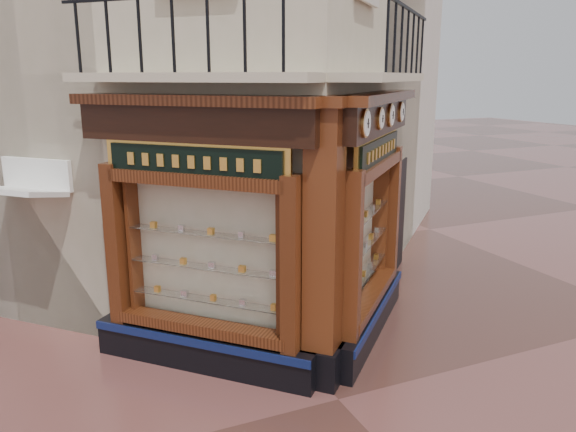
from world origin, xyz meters
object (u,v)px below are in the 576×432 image
corner_pilaster (323,251)px  clock_d (401,112)px  signboard_right (378,150)px  awning (34,340)px  clock_a (366,123)px  clock_b (380,119)px  clock_c (391,115)px  signboard_left (194,161)px

corner_pilaster → clock_d: 3.41m
clock_d → signboard_right: clock_d is taller
corner_pilaster → awning: (-3.75, 3.04, -1.95)m
corner_pilaster → clock_d: (2.39, 1.78, 1.67)m
corner_pilaster → clock_a: bearing=-48.9°
clock_a → awning: bearing=99.5°
signboard_right → clock_b: bearing=-166.8°
clock_c → awning: size_ratio=0.27×
clock_b → awning: bearing=108.8°
clock_a → clock_c: (1.18, 1.18, 0.00)m
clock_c → clock_d: clock_c is taller
clock_b → signboard_right: size_ratio=0.17×
corner_pilaster → clock_b: bearing=-18.5°
clock_b → clock_a: bearing=-180.0°
awning → signboard_right: (5.21, -2.03, 3.10)m
signboard_left → clock_c: bearing=-132.7°
clock_a → clock_b: 0.90m
clock_d → signboard_left: size_ratio=0.17×
awning → signboard_left: bearing=-176.6°
clock_b → clock_c: 0.77m
clock_c → signboard_left: bearing=137.3°
corner_pilaster → clock_a: size_ratio=10.47×
corner_pilaster → awning: 5.21m
corner_pilaster → clock_a: (0.57, -0.04, 1.67)m
clock_a → clock_b: (0.64, 0.64, -0.00)m
clock_b → signboard_left: (-2.67, 0.41, -0.52)m
clock_a → clock_b: bearing=0.0°
corner_pilaster → signboard_right: corner_pilaster is taller
signboard_left → signboard_right: (2.92, 0.00, -0.00)m
clock_b → corner_pilaster: bearing=161.5°
clock_d → signboard_left: bearing=146.3°
clock_a → awning: 6.42m
awning → signboard_left: size_ratio=0.67×
clock_b → signboard_right: bearing=13.2°
clock_b → signboard_left: clock_b is taller
corner_pilaster → clock_c: corner_pilaster is taller
clock_a → clock_b: clock_a is taller
clock_a → awning: (-4.32, 3.08, -3.62)m
awning → signboard_left: signboard_left is taller
corner_pilaster → awning: bearing=95.9°
corner_pilaster → clock_d: size_ratio=11.45×
signboard_left → corner_pilaster: bearing=-169.8°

